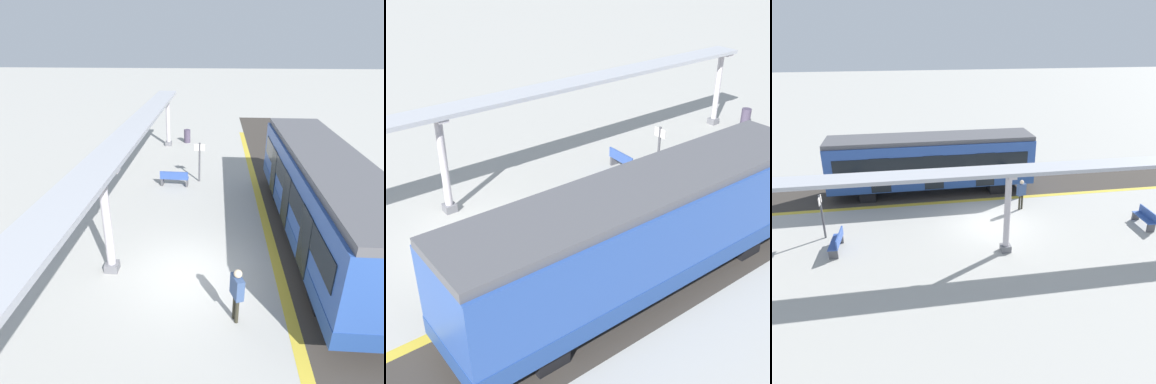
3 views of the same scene
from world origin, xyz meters
The scene contains 11 objects.
ground_plane centered at (0.00, 0.00, 0.00)m, with size 176.00×176.00×0.00m, color #A6A49E.
tactile_edge_strip centered at (-2.97, 0.00, 0.00)m, with size 0.35×38.41×0.01m, color gold.
trackbed centered at (-4.75, 0.00, 0.00)m, with size 3.20×50.41×0.01m, color #38332D.
train_near_carriage centered at (-4.74, -2.60, 1.83)m, with size 2.65×12.01×3.48m.
canopy_pillar_nearest centered at (2.70, -14.95, 1.89)m, with size 1.10×0.44×3.73m.
canopy_pillar_second centered at (2.70, -0.02, 1.89)m, with size 1.10×0.44×3.73m.
canopy_beam centered at (2.70, 0.03, 3.81)m, with size 1.20×30.77×0.16m, color #A8AAB2.
bench_near_end centered at (1.40, -7.42, 0.44)m, with size 1.52×0.51×0.86m.
trash_bin centered at (1.38, -15.86, 0.49)m, with size 0.48×0.48×0.99m, color #463D52.
platform_info_sign centered at (0.10, -8.17, 1.33)m, with size 0.56×0.10×2.20m.
passenger_waiting_near_edge centered at (-1.38, 1.96, 1.07)m, with size 0.38×0.54×1.72m.
Camera 2 is at (-13.12, 6.14, 9.61)m, focal length 47.76 mm.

